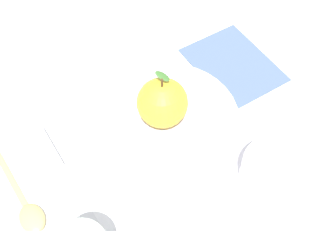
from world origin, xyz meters
The scene contains 7 objects.
ground_plane centered at (0.00, 0.00, 0.00)m, with size 2.40×2.40×0.00m, color silver.
dinner_plate centered at (0.02, -0.04, 0.01)m, with size 0.23×0.23×0.02m.
apple centered at (0.02, -0.03, 0.06)m, with size 0.08×0.08×0.09m.
side_bowl centered at (-0.07, -0.21, 0.02)m, with size 0.11×0.11×0.04m.
knife centered at (-0.07, 0.11, 0.00)m, with size 0.18×0.14×0.01m.
spoon centered at (-0.14, 0.15, 0.01)m, with size 0.14×0.11×0.01m.
linen_napkin centered at (0.16, -0.16, 0.00)m, with size 0.13×0.17×0.00m, color slate.
Camera 1 is at (-0.35, -0.06, 0.55)m, focal length 43.23 mm.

